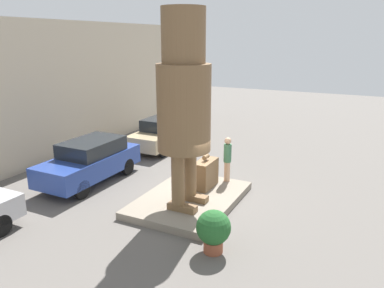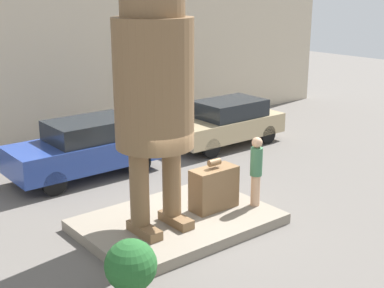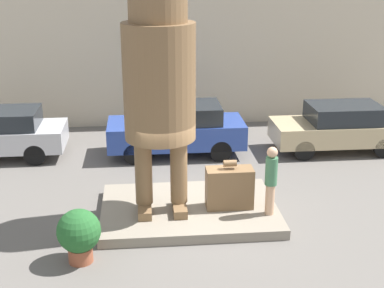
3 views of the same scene
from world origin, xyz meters
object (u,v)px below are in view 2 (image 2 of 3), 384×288
(giant_suitcase, at_px, (214,188))
(tourist, at_px, (256,169))
(planter_pot, at_px, (131,268))
(statue_figure, at_px, (153,65))
(parked_car_tan, at_px, (226,122))
(parked_car_blue, at_px, (86,147))

(giant_suitcase, distance_m, tourist, 1.12)
(planter_pot, bearing_deg, tourist, 16.83)
(statue_figure, distance_m, parked_car_tan, 8.11)
(tourist, xyz_separation_m, parked_car_blue, (-1.88, 5.07, -0.31))
(tourist, relative_size, parked_car_tan, 0.41)
(statue_figure, distance_m, tourist, 3.76)
(tourist, bearing_deg, statue_figure, 169.45)
(statue_figure, relative_size, planter_pot, 5.15)
(giant_suitcase, bearing_deg, tourist, -27.97)
(giant_suitcase, xyz_separation_m, planter_pot, (-3.51, -1.82, -0.09))
(tourist, distance_m, parked_car_tan, 6.03)
(parked_car_blue, height_order, planter_pot, parked_car_blue)
(statue_figure, height_order, planter_pot, statue_figure)
(statue_figure, relative_size, parked_car_blue, 1.40)
(giant_suitcase, relative_size, planter_pot, 1.04)
(parked_car_blue, bearing_deg, tourist, 110.30)
(statue_figure, height_order, tourist, statue_figure)
(giant_suitcase, distance_m, parked_car_blue, 4.69)
(giant_suitcase, height_order, tourist, tourist)
(parked_car_blue, xyz_separation_m, planter_pot, (-2.55, -6.41, -0.21))
(statue_figure, bearing_deg, giant_suitcase, 0.06)
(parked_car_tan, height_order, planter_pot, parked_car_tan)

